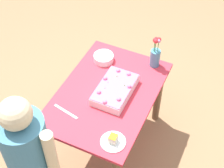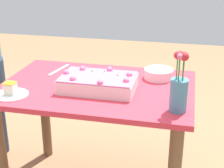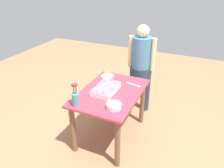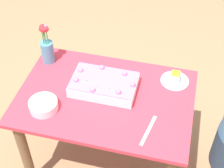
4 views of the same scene
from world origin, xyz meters
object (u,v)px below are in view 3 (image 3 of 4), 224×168
Objects in this scene: sheet_cake at (106,89)px; flower_vase at (75,97)px; fruit_bowl at (114,106)px; person_standing at (141,64)px; cake_knife at (133,84)px; serving_plate_with_slice at (107,75)px.

flower_vase reaches higher than sheet_cake.
person_standing is (1.22, 0.06, 0.07)m from fruit_bowl.
cake_knife is 0.16× the size of person_standing.
fruit_bowl is 0.12× the size of person_standing.
flower_vase reaches higher than cake_knife.
cake_knife is 0.67m from fruit_bowl.
sheet_cake reaches higher than serving_plate_with_slice.
flower_vase is 1.71× the size of fruit_bowl.
flower_vase is 0.21× the size of person_standing.
person_standing is at bearing -41.43° from serving_plate_with_slice.
serving_plate_with_slice is 0.81× the size of cake_knife.
serving_plate_with_slice is (0.45, 0.19, -0.02)m from sheet_cake.
fruit_bowl reaches higher than cake_knife.
flower_vase is at bearing 107.62° from fruit_bowl.
cake_knife is at bearing -38.06° from sheet_cake.
cake_knife is 0.56m from person_standing.
sheet_cake is 2.36× the size of fruit_bowl.
cake_knife is 0.93m from flower_vase.
person_standing is (0.45, -0.40, 0.08)m from serving_plate_with_slice.
fruit_bowl is (-0.67, 0.01, 0.03)m from cake_knife.
fruit_bowl is (0.14, -0.44, -0.09)m from flower_vase.
cake_knife is 1.32× the size of fruit_bowl.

